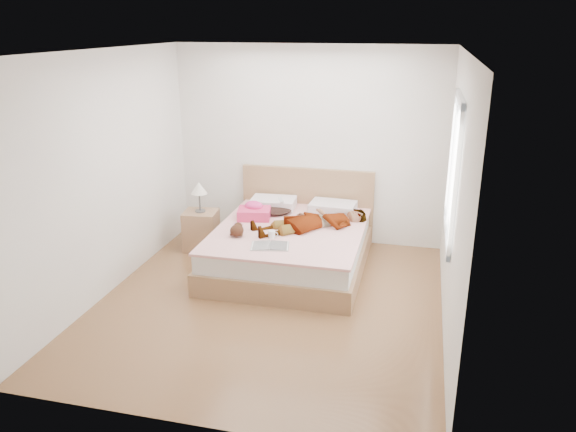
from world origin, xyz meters
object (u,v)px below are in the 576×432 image
object	(u,v)px
towel	(254,212)
magazine	(270,246)
nightstand	(201,227)
phone	(281,200)
coffee_mug	(272,235)
plush_toy	(237,230)
woman	(313,218)
bed	(292,244)

from	to	relation	value
towel	magazine	xyz separation A→B (m)	(0.45, -0.87, -0.08)
towel	nightstand	world-z (taller)	nightstand
phone	coffee_mug	world-z (taller)	phone
plush_toy	towel	bearing A→B (deg)	88.91
coffee_mug	nightstand	world-z (taller)	nightstand
phone	coffee_mug	size ratio (longest dim) A/B	0.80
phone	nightstand	xyz separation A→B (m)	(-1.03, -0.23, -0.38)
nightstand	phone	bearing A→B (deg)	12.48
woman	plush_toy	xyz separation A→B (m)	(-0.79, -0.51, -0.03)
towel	coffee_mug	distance (m)	0.74
nightstand	magazine	bearing A→B (deg)	-37.69
towel	magazine	distance (m)	0.98
coffee_mug	nightstand	xyz separation A→B (m)	(-1.15, 0.67, -0.25)
woman	towel	size ratio (longest dim) A/B	3.29
plush_toy	woman	bearing A→B (deg)	32.97
coffee_mug	woman	bearing A→B (deg)	53.04
towel	magazine	size ratio (longest dim) A/B	0.99
woman	towel	world-z (taller)	towel
bed	nightstand	bearing A→B (deg)	170.15
plush_toy	nightstand	bearing A→B (deg)	137.03
woman	bed	distance (m)	0.42
plush_toy	nightstand	distance (m)	1.04
woman	coffee_mug	distance (m)	0.63
magazine	coffee_mug	size ratio (longest dim) A/B	3.91
plush_toy	coffee_mug	bearing A→B (deg)	1.90
towel	coffee_mug	size ratio (longest dim) A/B	3.85
bed	magazine	size ratio (longest dim) A/B	4.52
coffee_mug	nightstand	bearing A→B (deg)	149.72
woman	magazine	world-z (taller)	woman
woman	phone	size ratio (longest dim) A/B	15.89
phone	woman	bearing A→B (deg)	-74.57
woman	coffee_mug	size ratio (longest dim) A/B	12.65
coffee_mug	plush_toy	xyz separation A→B (m)	(-0.41, -0.01, 0.03)
magazine	phone	bearing A→B (deg)	98.34
magazine	coffee_mug	world-z (taller)	coffee_mug
woman	nightstand	distance (m)	1.57
coffee_mug	plush_toy	distance (m)	0.42
bed	plush_toy	xyz separation A→B (m)	(-0.54, -0.46, 0.31)
bed	towel	size ratio (longest dim) A/B	4.59
bed	nightstand	distance (m)	1.29
woman	magazine	xyz separation A→B (m)	(-0.33, -0.75, -0.09)
phone	magazine	xyz separation A→B (m)	(0.17, -1.15, -0.17)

